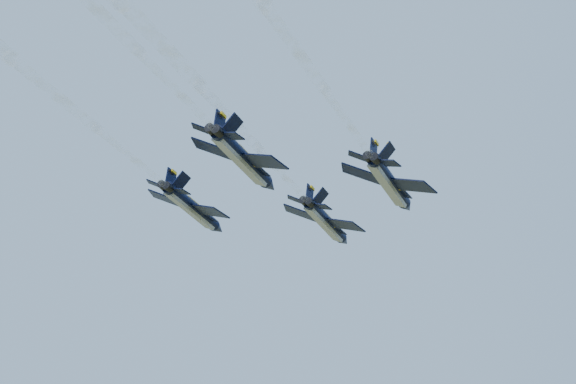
# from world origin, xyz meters

# --- Properties ---
(jet_lead) EXTENTS (10.21, 14.79, 4.75)m
(jet_lead) POSITION_xyz_m (6.53, 14.30, 102.89)
(jet_lead) COLOR black
(jet_left) EXTENTS (10.21, 14.79, 4.75)m
(jet_left) POSITION_xyz_m (-8.80, 7.04, 102.89)
(jet_left) COLOR black
(jet_right) EXTENTS (10.21, 14.79, 4.75)m
(jet_right) POSITION_xyz_m (14.46, 0.76, 102.89)
(jet_right) COLOR black
(jet_slot) EXTENTS (10.21, 14.79, 4.75)m
(jet_slot) POSITION_xyz_m (-0.29, -8.12, 102.89)
(jet_slot) COLOR black
(smoke_trail_lead) EXTENTS (18.45, 51.83, 2.37)m
(smoke_trail_lead) POSITION_xyz_m (-6.44, -25.26, 102.92)
(smoke_trail_lead) COLOR white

